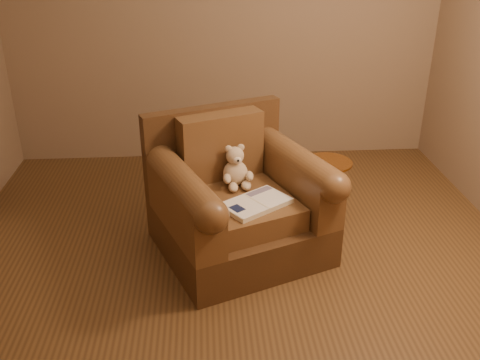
{
  "coord_description": "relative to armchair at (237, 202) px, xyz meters",
  "views": [
    {
      "loc": [
        -0.21,
        -2.99,
        2.11
      ],
      "look_at": [
        0.02,
        0.19,
        0.57
      ],
      "focal_mm": 40.0,
      "sensor_mm": 36.0,
      "label": 1
    }
  ],
  "objects": [
    {
      "name": "floor",
      "position": [
        0.0,
        -0.28,
        -0.36
      ],
      "size": [
        4.0,
        4.0,
        0.0
      ],
      "primitive_type": "plane",
      "color": "brown",
      "rests_on": "ground"
    },
    {
      "name": "teddy_bear",
      "position": [
        0.0,
        0.09,
        0.2
      ],
      "size": [
        0.21,
        0.25,
        0.3
      ],
      "rotation": [
        0.0,
        0.0,
        0.22
      ],
      "color": "#CFB591",
      "rests_on": "armchair"
    },
    {
      "name": "side_table",
      "position": [
        0.71,
        0.32,
        -0.09
      ],
      "size": [
        0.36,
        0.36,
        0.51
      ],
      "color": "#C68136",
      "rests_on": "floor"
    },
    {
      "name": "room",
      "position": [
        0.0,
        -0.28,
        1.35
      ],
      "size": [
        4.02,
        4.02,
        2.71
      ],
      "color": "#886E53",
      "rests_on": "ground"
    },
    {
      "name": "armchair",
      "position": [
        0.0,
        0.0,
        0.0
      ],
      "size": [
        1.34,
        1.31,
        0.94
      ],
      "rotation": [
        0.0,
        0.0,
        0.38
      ],
      "color": "#492E18",
      "rests_on": "floor"
    },
    {
      "name": "guidebook",
      "position": [
        0.11,
        -0.23,
        0.1
      ],
      "size": [
        0.51,
        0.46,
        0.04
      ],
      "rotation": [
        0.0,
        0.0,
        0.62
      ],
      "color": "beige",
      "rests_on": "armchair"
    }
  ]
}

